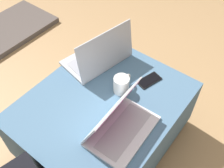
{
  "coord_description": "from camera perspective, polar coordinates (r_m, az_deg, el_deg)",
  "views": [
    {
      "loc": [
        -0.63,
        -0.55,
        1.46
      ],
      "look_at": [
        0.06,
        -0.01,
        0.46
      ],
      "focal_mm": 42.0,
      "sensor_mm": 36.0,
      "label": 1
    }
  ],
  "objects": [
    {
      "name": "ground_plane",
      "position": [
        1.68,
        -1.58,
        -11.67
      ],
      "size": [
        14.0,
        14.0,
        0.0
      ],
      "primitive_type": "plane",
      "color": "tan"
    },
    {
      "name": "ottoman",
      "position": [
        1.52,
        -1.73,
        -8.06
      ],
      "size": [
        0.87,
        0.72,
        0.38
      ],
      "color": "#2A3D4E",
      "rests_on": "ground_plane"
    },
    {
      "name": "laptop_near",
      "position": [
        1.23,
        1.48,
        -8.7
      ],
      "size": [
        0.35,
        0.24,
        0.22
      ],
      "rotation": [
        0.0,
        0.0,
        0.04
      ],
      "color": "silver",
      "rests_on": "ottoman"
    },
    {
      "name": "laptop_far",
      "position": [
        1.53,
        -2.81,
        6.13
      ],
      "size": [
        0.41,
        0.3,
        0.24
      ],
      "rotation": [
        0.0,
        0.0,
        2.96
      ],
      "color": "#B7B7BC",
      "rests_on": "ottoman"
    },
    {
      "name": "cell_phone",
      "position": [
        1.47,
        8.07,
        0.81
      ],
      "size": [
        0.15,
        0.1,
        0.01
      ],
      "rotation": [
        0.0,
        0.0,
        1.28
      ],
      "color": "black",
      "rests_on": "ottoman"
    },
    {
      "name": "coffee_mug",
      "position": [
        1.38,
        2.15,
        -0.05
      ],
      "size": [
        0.12,
        0.08,
        0.1
      ],
      "color": "white",
      "rests_on": "ottoman"
    }
  ]
}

